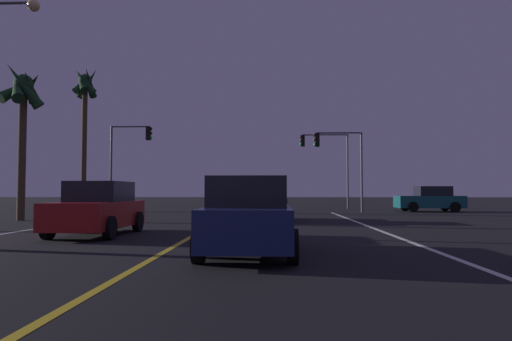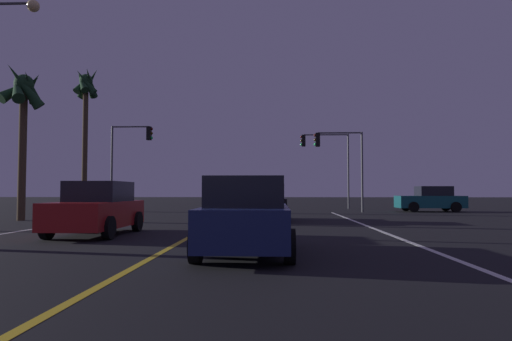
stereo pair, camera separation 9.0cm
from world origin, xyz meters
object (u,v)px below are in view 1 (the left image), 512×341
Objects in this scene: car_ahead_far at (267,203)px; car_oncoming at (98,209)px; palm_tree_left_far at (85,97)px; traffic_light_far_right at (325,153)px; palm_tree_left_mid at (23,98)px; traffic_light_near_left at (130,148)px; car_lead_same_lane at (249,217)px; car_crossing_side at (430,199)px; traffic_light_near_right at (338,152)px.

car_ahead_far is 1.00× the size of car_oncoming.
car_oncoming is (-5.27, -7.02, 0.00)m from car_ahead_far.
palm_tree_left_far is (-12.77, 9.57, 7.11)m from car_ahead_far.
car_ahead_far is 15.02m from traffic_light_far_right.
palm_tree_left_mid is at bearing 91.93° from car_ahead_far.
traffic_light_near_left is (-3.92, 15.47, 3.39)m from car_oncoming.
car_ahead_far is 11.26m from car_lead_same_lane.
car_lead_same_lane is 6.58m from car_oncoming.
car_lead_same_lane is at bearing -65.56° from traffic_light_near_left.
car_ahead_far is 12.94m from traffic_light_near_left.
car_crossing_side is 0.74× the size of traffic_light_far_right.
palm_tree_left_mid is at bearing 42.07° from traffic_light_far_right.
car_crossing_side is at bearing -48.69° from car_ahead_far.
car_ahead_far is 14.39m from car_crossing_side.
car_oncoming is 0.43× the size of palm_tree_left_far.
car_oncoming is (-16.08, -16.52, 0.00)m from car_crossing_side.
traffic_light_far_right is at bearing -87.69° from traffic_light_near_right.
traffic_light_near_right is at bearing 92.31° from traffic_light_far_right.
car_crossing_side is 0.58× the size of palm_tree_left_mid.
car_crossing_side is at bearing -28.04° from car_lead_same_lane.
traffic_light_far_right is 0.58× the size of palm_tree_left_far.
car_ahead_far is 10.08m from traffic_light_near_right.
traffic_light_near_right is 0.70× the size of palm_tree_left_mid.
car_crossing_side is 7.05m from traffic_light_near_right.
traffic_light_near_right is (9.83, 15.47, 3.09)m from car_oncoming.
car_oncoming is at bearing 49.88° from car_lead_same_lane.
car_lead_same_lane is 1.00× the size of car_oncoming.
traffic_light_near_right is 17.83m from palm_tree_left_far.
car_lead_same_lane is at bearing -58.97° from palm_tree_left_far.
car_ahead_far is 0.43× the size of palm_tree_left_far.
traffic_light_far_right is 0.78× the size of palm_tree_left_mid.
car_crossing_side is 24.63m from palm_tree_left_far.
traffic_light_near_right is (4.80, 19.70, 3.09)m from car_lead_same_lane.
car_crossing_side is 0.43× the size of palm_tree_left_far.
palm_tree_left_mid is (-22.36, -9.89, 4.99)m from car_crossing_side.
traffic_light_near_left is at bearing 22.12° from traffic_light_far_right.
palm_tree_left_far is at bearing 162.60° from traffic_light_near_left.
palm_tree_left_far is (-12.53, 20.83, 7.11)m from car_lead_same_lane.
car_lead_same_lane is at bearing 79.70° from traffic_light_far_right.
traffic_light_far_right is at bearing 42.07° from palm_tree_left_mid.
traffic_light_near_right is at bearing 28.75° from palm_tree_left_mid.
car_oncoming is at bearing 143.09° from car_ahead_far.
car_ahead_far is 0.74× the size of traffic_light_far_right.
palm_tree_left_far is (-17.33, 1.12, 4.02)m from traffic_light_near_right.
car_lead_same_lane is 0.43× the size of palm_tree_left_far.
palm_tree_left_mid is (-2.35, -8.84, 1.60)m from traffic_light_near_left.
palm_tree_left_far is (-23.58, 0.07, 7.11)m from car_crossing_side.
car_oncoming is at bearing -65.67° from palm_tree_left_far.
palm_tree_left_mid reaches higher than car_ahead_far.
traffic_light_far_right reaches higher than car_oncoming.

